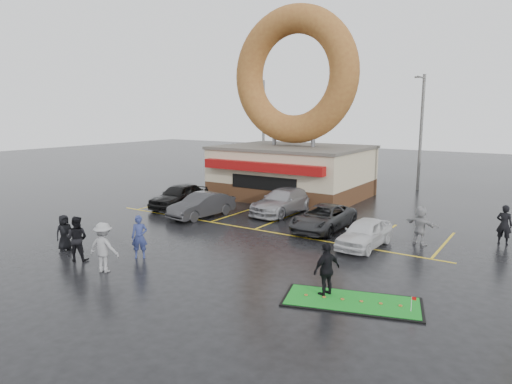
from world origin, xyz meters
The scene contains 18 objects.
ground centered at (0.00, 0.00, 0.00)m, with size 120.00×120.00×0.00m, color black.
donut_shop centered at (-3.00, 12.97, 4.46)m, with size 10.20×8.70×13.50m.
streetlight_left centered at (-10.00, 19.92, 4.78)m, with size 0.40×2.21×9.00m.
streetlight_mid centered at (4.00, 20.92, 4.78)m, with size 0.40×2.21×9.00m.
car_black centered at (-7.17, 5.38, 0.78)m, with size 1.84×4.58×1.56m, color black.
car_dgrey centered at (-4.20, 4.10, 0.71)m, with size 1.51×4.32×1.42m, color #2B2B2D.
car_silver centered at (-0.69, 7.63, 0.75)m, with size 2.11×5.19×1.51m, color #929297.
car_grey centered at (3.07, 5.33, 0.65)m, with size 2.16×4.68×1.30m, color #28292B.
car_white centered at (5.99, 3.55, 0.66)m, with size 1.55×3.85×1.31m, color silver.
person_blue centered at (-1.44, -3.25, 0.92)m, with size 0.67×0.44×1.85m, color navy.
person_blackjkt centered at (-3.36, -4.94, 0.95)m, with size 0.92×0.72×1.90m, color black.
person_hoodie centered at (-1.30, -5.21, 0.98)m, with size 1.27×0.73×1.97m, color gray.
person_bystander centered at (-5.10, -4.34, 0.81)m, with size 0.79×0.52×1.62m, color black.
person_cameraman centered at (6.94, -2.66, 0.94)m, with size 1.10×0.46×1.88m, color black.
person_walker_near centered at (8.02, 5.38, 0.93)m, with size 1.72×0.55×1.85m, color #9D9D9F.
person_walker_far centered at (11.29, 7.55, 0.95)m, with size 0.69×0.45×1.89m, color black.
dumpster centered at (-7.50, 10.96, 0.65)m, with size 1.80×1.20×1.30m, color #183B17.
putting_green centered at (7.87, -2.69, 0.04)m, with size 4.82×3.13×0.56m.
Camera 1 is at (12.98, -16.15, 6.17)m, focal length 32.00 mm.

